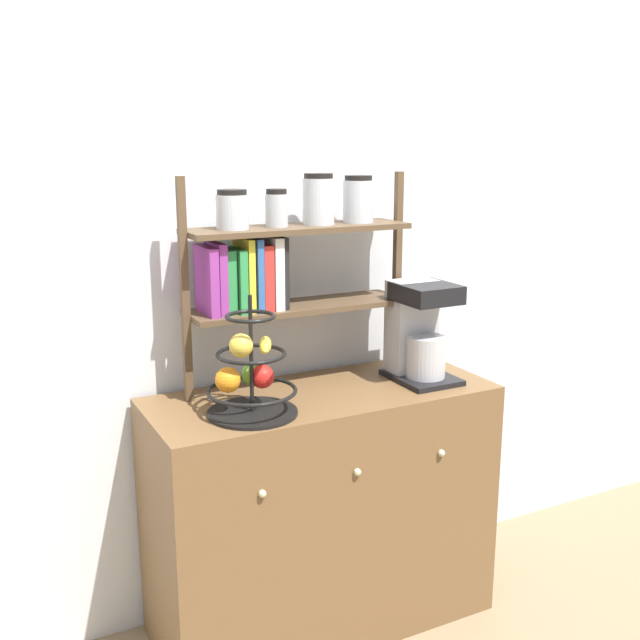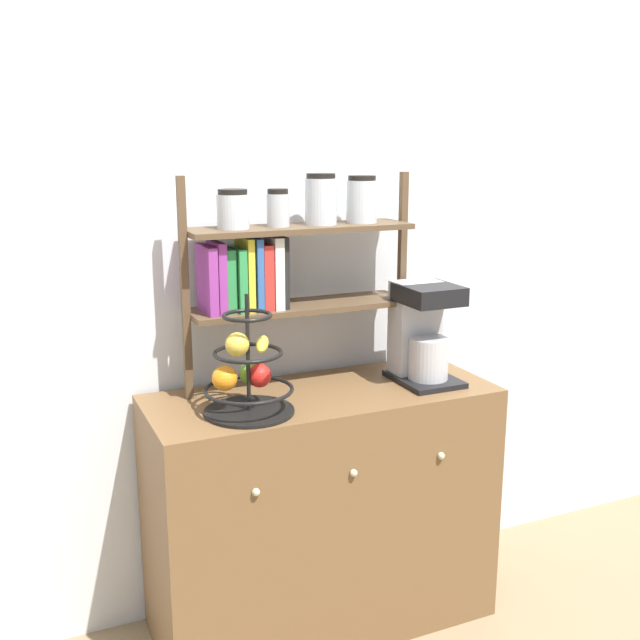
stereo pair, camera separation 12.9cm
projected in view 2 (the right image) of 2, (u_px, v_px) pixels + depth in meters
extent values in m
cube|color=silver|center=(289.00, 239.00, 2.56)|extent=(7.00, 0.05, 2.60)
cube|color=brown|center=(322.00, 510.00, 2.52)|extent=(1.14, 0.46, 0.83)
sphere|color=#B2AD8C|center=(256.00, 492.00, 2.14)|extent=(0.02, 0.02, 0.02)
sphere|color=#B2AD8C|center=(354.00, 473.00, 2.26)|extent=(0.02, 0.02, 0.02)
sphere|color=#B2AD8C|center=(441.00, 456.00, 2.39)|extent=(0.02, 0.02, 0.02)
cube|color=black|center=(424.00, 379.00, 2.54)|extent=(0.19, 0.25, 0.02)
cube|color=#B7B7BC|center=(415.00, 327.00, 2.56)|extent=(0.16, 0.10, 0.32)
cylinder|color=#B7B7BC|center=(428.00, 358.00, 2.50)|extent=(0.13, 0.13, 0.14)
cube|color=black|center=(429.00, 294.00, 2.46)|extent=(0.18, 0.20, 0.06)
cylinder|color=black|center=(249.00, 411.00, 2.25)|extent=(0.27, 0.27, 0.01)
cylinder|color=black|center=(248.00, 353.00, 2.20)|extent=(0.01, 0.01, 0.35)
torus|color=black|center=(249.00, 390.00, 2.23)|extent=(0.27, 0.27, 0.01)
torus|color=black|center=(248.00, 353.00, 2.20)|extent=(0.21, 0.21, 0.01)
torus|color=black|center=(247.00, 315.00, 2.18)|extent=(0.15, 0.15, 0.01)
sphere|color=red|center=(259.00, 375.00, 2.25)|extent=(0.07, 0.07, 0.07)
sphere|color=#6BAD33|center=(251.00, 373.00, 2.27)|extent=(0.07, 0.07, 0.07)
sphere|color=orange|center=(225.00, 378.00, 2.21)|extent=(0.08, 0.08, 0.08)
ellipsoid|color=yellow|center=(262.00, 344.00, 2.22)|extent=(0.09, 0.15, 0.04)
sphere|color=gold|center=(237.00, 344.00, 2.16)|extent=(0.07, 0.07, 0.07)
cube|color=brown|center=(185.00, 291.00, 2.30)|extent=(0.02, 0.02, 0.70)
cube|color=brown|center=(402.00, 273.00, 2.60)|extent=(0.02, 0.02, 0.70)
cube|color=brown|center=(300.00, 306.00, 2.47)|extent=(0.74, 0.20, 0.02)
cube|color=brown|center=(300.00, 228.00, 2.41)|extent=(0.74, 0.20, 0.02)
cube|color=#8C338C|center=(207.00, 279.00, 2.32)|extent=(0.03, 0.16, 0.21)
cube|color=#8C338C|center=(217.00, 277.00, 2.33)|extent=(0.03, 0.14, 0.22)
cube|color=#2D8C47|center=(227.00, 280.00, 2.34)|extent=(0.03, 0.12, 0.20)
cube|color=#2D8C47|center=(236.00, 279.00, 2.36)|extent=(0.03, 0.15, 0.20)
cube|color=yellow|center=(245.00, 273.00, 2.36)|extent=(0.02, 0.15, 0.23)
cube|color=#2D599E|center=(253.00, 273.00, 2.37)|extent=(0.02, 0.16, 0.23)
cube|color=red|center=(262.00, 276.00, 2.39)|extent=(0.03, 0.15, 0.21)
cube|color=white|center=(272.00, 272.00, 2.40)|extent=(0.03, 0.15, 0.23)
cube|color=black|center=(279.00, 271.00, 2.41)|extent=(0.02, 0.14, 0.23)
cylinder|color=silver|center=(233.00, 212.00, 2.30)|extent=(0.10, 0.10, 0.11)
cylinder|color=black|center=(232.00, 192.00, 2.29)|extent=(0.09, 0.09, 0.02)
cylinder|color=#ADB2B7|center=(278.00, 210.00, 2.36)|extent=(0.07, 0.07, 0.10)
cylinder|color=black|center=(278.00, 191.00, 2.35)|extent=(0.07, 0.07, 0.02)
cylinder|color=silver|center=(321.00, 202.00, 2.42)|extent=(0.10, 0.10, 0.15)
cylinder|color=black|center=(321.00, 176.00, 2.40)|extent=(0.09, 0.09, 0.02)
cylinder|color=silver|center=(362.00, 202.00, 2.48)|extent=(0.10, 0.10, 0.14)
cylinder|color=black|center=(362.00, 178.00, 2.46)|extent=(0.09, 0.09, 0.02)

